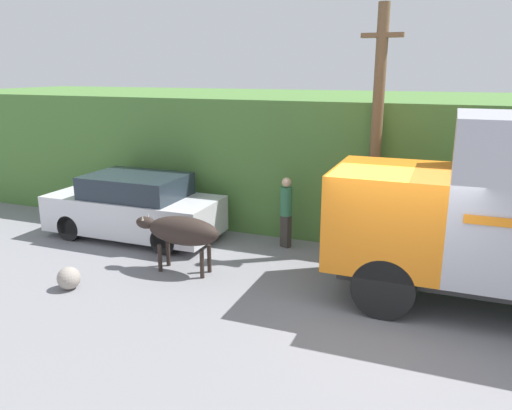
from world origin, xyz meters
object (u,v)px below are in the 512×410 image
brown_cow (182,231)px  parked_suv (134,207)px  pedestrian_on_hill (286,208)px  roadside_rock (69,278)px  utility_pole (377,130)px

brown_cow → parked_suv: bearing=132.2°
brown_cow → pedestrian_on_hill: 2.79m
parked_suv → pedestrian_on_hill: bearing=9.5°
brown_cow → roadside_rock: (-1.67, -1.62, -0.68)m
parked_suv → utility_pole: utility_pole is taller
parked_suv → roadside_rock: parked_suv is taller
brown_cow → parked_suv: parked_suv is taller
parked_suv → roadside_rock: (0.63, -3.20, -0.57)m
brown_cow → roadside_rock: size_ratio=4.36×
parked_suv → utility_pole: bearing=9.8°
brown_cow → pedestrian_on_hill: bearing=42.0°
utility_pole → parked_suv: bearing=-169.6°
utility_pole → roadside_rock: (-5.24, -4.28, -2.68)m
brown_cow → utility_pole: (3.57, 2.67, 2.00)m
parked_suv → utility_pole: 6.33m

